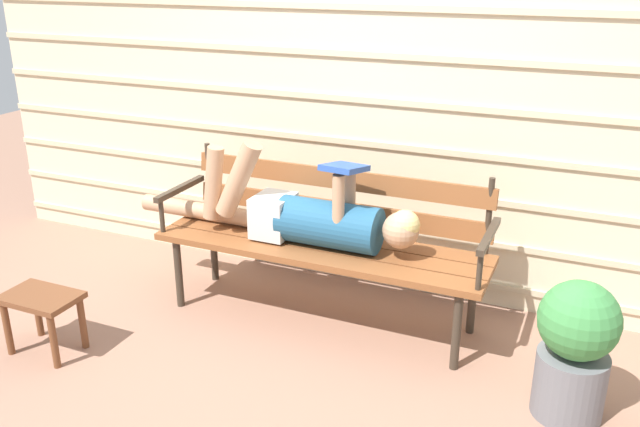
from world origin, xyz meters
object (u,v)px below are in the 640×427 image
Objects in this scene: footstool at (42,307)px; potted_plant at (575,347)px; park_bench at (325,233)px; reclining_person at (305,215)px.

potted_plant reaches higher than footstool.
footstool is (-1.16, -0.95, -0.24)m from park_bench.
reclining_person reaches higher than footstool.
park_bench is 4.78× the size of footstool.
potted_plant is at bearing -13.21° from reclining_person.
reclining_person is 1.43m from footstool.
park_bench is 2.85× the size of potted_plant.
potted_plant is at bearing -16.87° from park_bench.
park_bench is 1.42m from potted_plant.
reclining_person is at bearing 39.11° from footstool.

